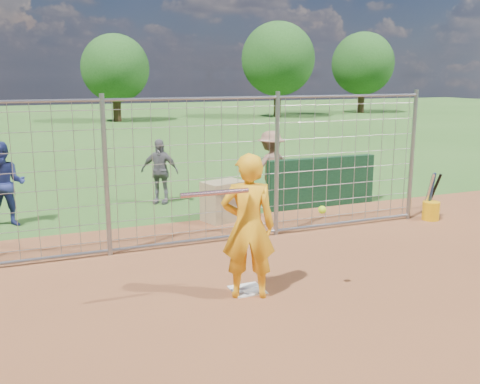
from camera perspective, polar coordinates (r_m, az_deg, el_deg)
name	(u,v)px	position (r m, az deg, el deg)	size (l,w,h in m)	color
ground	(242,285)	(7.57, 0.19, -9.93)	(100.00, 100.00, 0.00)	#2D591E
home_plate	(247,290)	(7.40, 0.79, -10.40)	(0.43, 0.43, 0.02)	silver
dugout_wall	(322,182)	(11.99, 8.70, 1.05)	(2.60, 0.20, 1.10)	#11381E
batter	(248,227)	(6.91, 0.87, -3.71)	(0.70, 0.46, 1.92)	#FFAB16
bystander_a	(4,185)	(11.17, -23.86, 0.73)	(0.80, 0.63, 1.65)	navy
bystander_b	(160,171)	(12.26, -8.57, 2.20)	(0.87, 0.36, 1.48)	#5E5D63
bystander_c	(271,168)	(12.11, 3.31, 2.62)	(1.07, 0.62, 1.66)	#8C614C
equipment_bin	(224,201)	(10.74, -1.75, -0.96)	(0.80, 0.55, 0.80)	tan
equipment_in_play	(242,197)	(6.52, 0.23, -0.55)	(1.87, 0.27, 0.38)	silver
bucket_with_bats	(431,208)	(11.47, 19.69, -1.63)	(0.34, 0.39, 0.97)	#ECA60C
backstop_fence	(197,173)	(9.04, -4.64, 2.03)	(9.08, 0.08, 2.60)	gray
tree_line	(117,61)	(35.10, -13.03, 13.42)	(44.66, 6.72, 6.48)	#3F2B19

